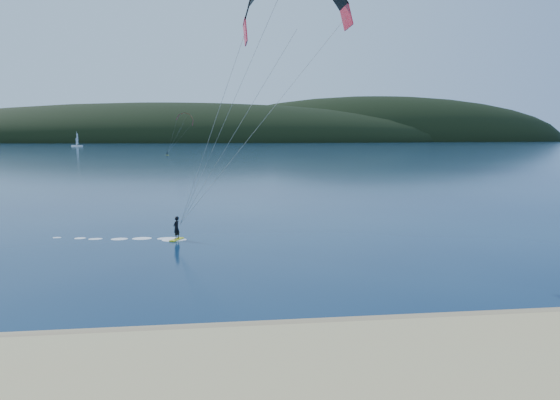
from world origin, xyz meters
name	(u,v)px	position (x,y,z in m)	size (l,w,h in m)	color
ground	(177,391)	(0.00, 0.00, 0.00)	(1800.00, 1800.00, 0.00)	#081B3B
wet_sand	(186,336)	(0.00, 4.50, 0.05)	(220.00, 2.50, 0.10)	#917554
headland	(217,142)	(0.63, 745.28, 0.00)	(1200.00, 310.00, 140.00)	black
kitesurfer_near	(290,38)	(6.42, 18.95, 14.91)	(23.37, 8.98, 18.28)	#CDD218
kitesurfer_far	(185,122)	(-12.31, 204.36, 14.33)	(13.03, 8.36, 18.10)	#CDD218
sailboat	(77,146)	(-109.13, 402.23, 0.90)	(8.63, 5.51, 12.20)	white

